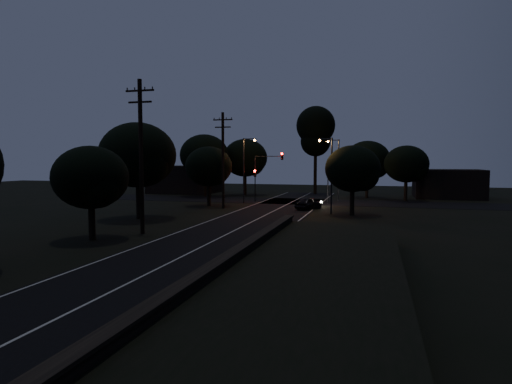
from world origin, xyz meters
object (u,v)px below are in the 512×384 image
Objects in this scene: signal_left at (255,180)px; car at (308,203)px; utility_pole_mid at (141,154)px; streetlight_a at (245,166)px; signal_mast at (268,168)px; streetlight_c at (330,170)px; streetlight_b at (337,165)px; tall_pine at (316,131)px; signal_right at (328,181)px; utility_pole_far at (223,159)px.

signal_left reaches higher than car.
utility_pole_mid is 1.38× the size of streetlight_a.
signal_mast is at bearing 0.13° from signal_left.
streetlight_b is at bearing 92.14° from streetlight_c.
streetlight_b is at bearing -68.62° from tall_pine.
streetlight_a is at bearing -109.59° from signal_left.
streetlight_a reaches higher than streetlight_c.
streetlight_a reaches higher than signal_mast.
tall_pine is 1.72× the size of streetlight_b.
streetlight_b is at bearing 22.05° from signal_left.
streetlight_c is at bearing -79.07° from tall_pine.
streetlight_c is at bearing -87.86° from streetlight_b.
tall_pine is at bearing 69.54° from signal_left.
tall_pine reaches higher than streetlight_a.
utility_pole_mid is 1.47× the size of streetlight_c.
utility_pole_mid is at bearing -93.21° from signal_left.
streetlight_c is at bearing 51.74° from utility_pole_mid.
utility_pole_mid is 1.76× the size of signal_mast.
streetlight_a is 13.72m from streetlight_c.
streetlight_c is at bearing -48.81° from signal_mast.
utility_pole_mid reaches higher than signal_mast.
tall_pine reaches higher than streetlight_c.
streetlight_a is 2.05× the size of car.
tall_pine is 1.83× the size of streetlight_c.
car is at bearing 63.74° from utility_pole_mid.
tall_pine is 2.20× the size of signal_mast.
signal_right is (9.20, 0.00, 0.00)m from signal_left.
signal_mast is at bearing 131.19° from streetlight_c.
utility_pole_far is 8.64m from signal_mast.
streetlight_b reaches higher than car.
utility_pole_far reaches higher than signal_mast.
signal_right is at bearing 67.01° from utility_pole_mid.
utility_pole_far is 2.69× the size of car.
signal_left is (1.40, 7.99, -2.65)m from utility_pole_far.
signal_left is 1.05× the size of car.
signal_right is 7.66m from signal_mast.
utility_pole_mid is 25.19m from signal_left.
utility_pole_far reaches higher than car.
car is (-2.63, 3.64, -3.69)m from streetlight_c.
streetlight_a is 1.07× the size of streetlight_c.
utility_pole_far is 16.51m from streetlight_b.
car is (7.80, -6.34, -2.17)m from signal_left.
utility_pole_mid is at bearing -90.00° from utility_pole_far.
utility_pole_far reaches higher than signal_left.
streetlight_b is 14.01m from streetlight_c.
streetlight_a is at bearing -7.24° from car.
utility_pole_mid is 19.15m from streetlight_c.
signal_left is 0.51× the size of streetlight_b.
signal_mast is 9.15m from streetlight_b.
signal_right is (10.60, 7.99, -2.65)m from utility_pole_far.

